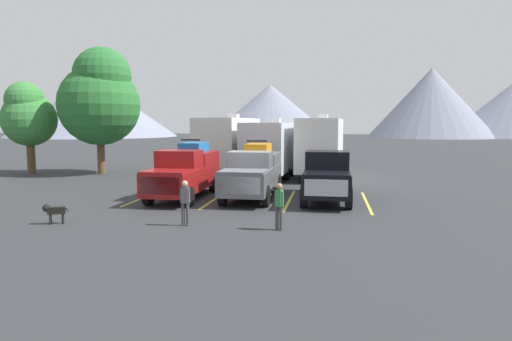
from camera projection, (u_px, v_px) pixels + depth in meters
ground_plane at (249, 203)px, 19.34m from camera, size 240.00×240.00×0.00m
pickup_truck_a at (185, 171)px, 20.71m from camera, size 2.07×5.76×2.67m
pickup_truck_b at (253, 171)px, 20.68m from camera, size 2.13×5.88×2.61m
pickup_truck_c at (327, 174)px, 20.09m from camera, size 2.11×5.87×2.22m
lot_stripe_a at (147, 196)px, 21.10m from camera, size 0.12×5.50×0.01m
lot_stripe_b at (216, 198)px, 20.56m from camera, size 0.12×5.50×0.01m
lot_stripe_c at (289, 200)px, 20.03m from camera, size 0.12×5.50×0.01m
lot_stripe_d at (367, 202)px, 19.49m from camera, size 0.12×5.50×0.01m
camper_trailer_a at (229, 143)px, 28.94m from camera, size 2.95×8.67×4.02m
camper_trailer_b at (272, 146)px, 28.13m from camera, size 2.94×8.92×3.74m
camper_trailer_c at (321, 144)px, 28.51m from camera, size 2.93×9.01×3.99m
person_a at (185, 200)px, 14.98m from camera, size 0.34×0.21×1.53m
person_b at (279, 203)px, 14.38m from camera, size 0.31×0.26×1.52m
dog at (53, 210)px, 15.28m from camera, size 0.78×0.46×0.69m
tree_a at (100, 98)px, 29.68m from camera, size 5.34×5.34×8.35m
tree_b at (28, 115)px, 30.22m from camera, size 3.58×3.58×6.16m
mountain_ridge at (278, 108)px, 109.48m from camera, size 137.05×46.28×16.15m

